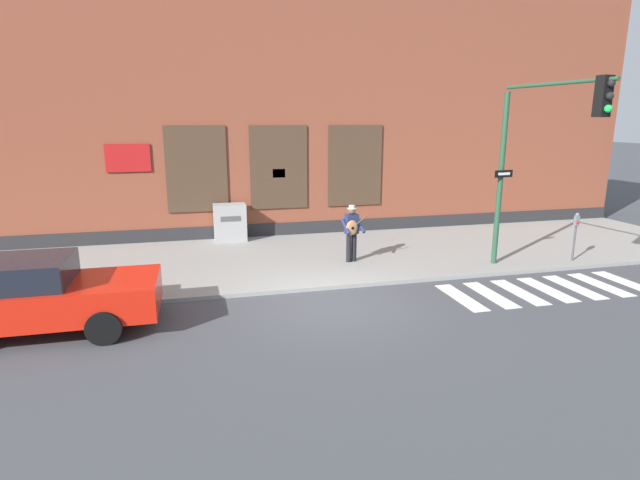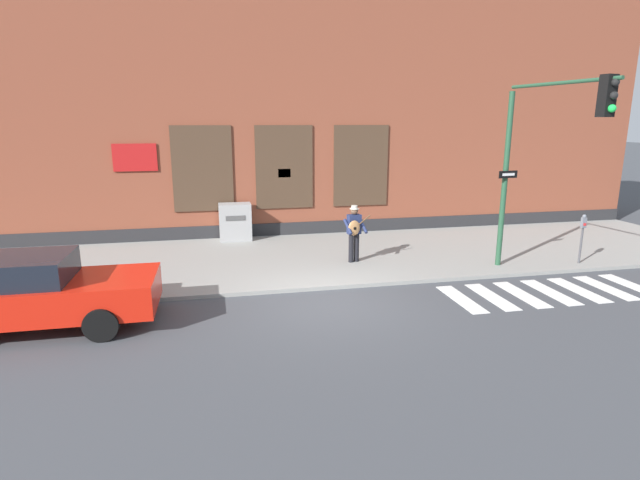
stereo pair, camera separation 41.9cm
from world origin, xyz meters
TOP-DOWN VIEW (x-y plane):
  - ground_plane at (0.00, 0.00)m, footprint 160.00×160.00m
  - sidewalk at (0.00, 3.93)m, footprint 28.00×5.99m
  - building_backdrop at (-0.00, 8.92)m, footprint 28.00×4.06m
  - crosswalk at (5.56, -0.36)m, footprint 5.20×1.90m
  - red_car at (-6.07, -0.14)m, footprint 4.60×1.99m
  - busker at (1.46, 2.95)m, footprint 0.75×0.59m
  - traffic_light at (5.61, 0.56)m, footprint 0.86×3.29m
  - parking_meter at (7.84, 1.48)m, footprint 0.13×0.11m
  - utility_box at (-1.79, 6.48)m, footprint 1.09×0.64m

SIDE VIEW (x-z plane):
  - ground_plane at x=0.00m, z-range 0.00..0.00m
  - crosswalk at x=5.56m, z-range 0.00..0.01m
  - sidewalk at x=0.00m, z-range 0.00..0.10m
  - utility_box at x=-1.79m, z-range 0.10..1.38m
  - red_car at x=-6.07m, z-range 0.01..1.54m
  - parking_meter at x=7.84m, z-range 0.33..1.76m
  - busker at x=1.46m, z-range 0.22..1.88m
  - traffic_light at x=5.61m, z-range 1.09..6.07m
  - building_backdrop at x=0.00m, z-range -0.01..9.04m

